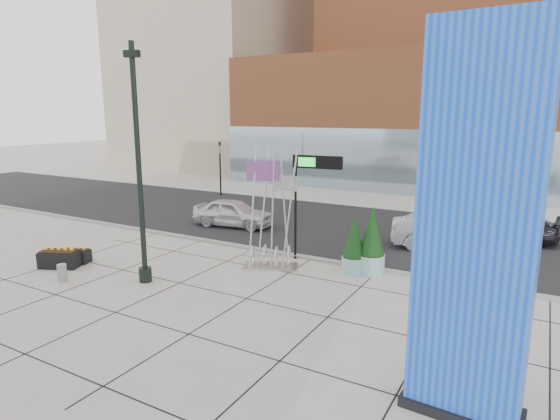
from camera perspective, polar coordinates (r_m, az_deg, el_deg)
The scene contains 20 objects.
ground at distance 17.54m, azimuth -5.00°, elevation -9.01°, with size 160.00×160.00×0.00m, color #9E9991.
street_asphalt at distance 26.01m, azimuth 7.58°, elevation -2.12°, with size 80.00×12.00×0.02m, color black.
curb_edge at distance 20.75m, azimuth 1.29°, elevation -5.47°, with size 80.00×0.30×0.12m, color gray.
tower_podium at distance 41.32m, azimuth 18.19°, elevation 10.21°, with size 34.00×10.00×11.00m, color #A3572F.
tower_glass_front at distance 36.81m, azimuth 16.36°, elevation 5.51°, with size 34.00×0.60×5.00m, color #8CA5B2.
building_beige_left at distance 60.17m, azimuth -7.55°, elevation 22.00°, with size 18.00×20.00×34.00m, color tan.
blue_pylon at distance 9.88m, azimuth 22.79°, elevation -2.99°, with size 2.45×1.21×7.96m.
lamp_post at distance 17.59m, azimuth -16.69°, elevation 2.49°, with size 0.58×0.47×8.61m.
public_art_sculpture at distance 18.97m, azimuth -1.12°, elevation -3.24°, with size 2.43×1.86×4.94m.
concrete_bollard at distance 19.48m, azimuth -25.02°, elevation -6.95°, with size 0.34×0.34×0.66m, color gray.
overhead_street_sign at distance 19.28m, azimuth 3.96°, elevation 4.75°, with size 2.13×0.39×4.50m.
round_planter_east at distance 17.16m, azimuth 20.36°, elevation -6.40°, with size 0.91×0.91×2.27m.
round_planter_mid at distance 18.57m, azimuth 9.00°, elevation -4.36°, with size 0.93×0.93×2.32m.
round_planter_west at distance 18.61m, azimuth 11.09°, elevation -3.79°, with size 1.09×1.09×2.72m.
box_planter_north at distance 21.21m, azimuth -25.28°, elevation -5.31°, with size 1.72×1.34×0.85m.
box_planter_south at distance 21.62m, azimuth -23.74°, elevation -5.08°, with size 1.37×1.01×0.68m.
car_white_west at distance 26.03m, azimuth -5.73°, elevation -0.36°, with size 1.81×4.49×1.53m, color silver.
car_silver_mid at distance 22.88m, azimuth 19.83°, elevation -2.52°, with size 1.78×5.09×1.68m, color #919498.
car_dark_east at distance 25.70m, azimuth 25.87°, elevation -1.83°, with size 1.94×4.77×1.38m, color black.
traffic_signal at distance 35.81m, azimuth -7.31°, elevation 5.41°, with size 0.15×0.18×4.10m.
Camera 1 is at (9.38, -13.46, 6.21)m, focal length 30.00 mm.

